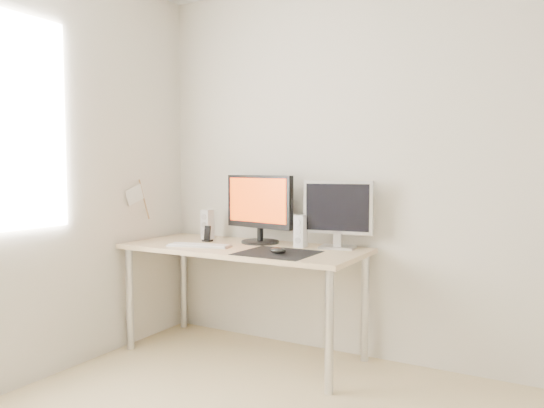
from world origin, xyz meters
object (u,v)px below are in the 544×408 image
at_px(speaker_left, 207,224).
at_px(main_monitor, 259,206).
at_px(keyboard, 199,245).
at_px(mouse, 278,250).
at_px(phone_dock, 207,237).
at_px(desk, 243,258).
at_px(speaker_right, 301,231).
at_px(second_monitor, 338,211).

bearing_deg(speaker_left, main_monitor, -0.15).
xyz_separation_m(speaker_left, keyboard, (0.17, -0.33, -0.10)).
bearing_deg(mouse, speaker_left, 156.07).
bearing_deg(main_monitor, phone_dock, -163.18).
distance_m(mouse, main_monitor, 0.53).
xyz_separation_m(mouse, phone_dock, (-0.69, 0.23, 0.01)).
bearing_deg(desk, mouse, -25.54).
xyz_separation_m(desk, keyboard, (-0.25, -0.15, 0.09)).
bearing_deg(keyboard, speaker_right, 26.93).
bearing_deg(phone_dock, main_monitor, 16.82).
distance_m(mouse, speaker_left, 0.85).
xyz_separation_m(keyboard, phone_dock, (-0.09, 0.22, 0.03)).
height_order(mouse, desk, mouse).
xyz_separation_m(mouse, desk, (-0.35, 0.17, -0.10)).
xyz_separation_m(desk, main_monitor, (0.02, 0.17, 0.33)).
height_order(second_monitor, phone_dock, second_monitor).
xyz_separation_m(main_monitor, speaker_right, (0.33, -0.02, -0.15)).
distance_m(desk, keyboard, 0.30).
height_order(mouse, speaker_right, speaker_right).
height_order(speaker_right, phone_dock, speaker_right).
bearing_deg(mouse, desk, 154.46).
distance_m(speaker_right, keyboard, 0.67).
relative_size(desk, phone_dock, 14.47).
xyz_separation_m(speaker_right, phone_dock, (-0.69, -0.08, -0.07)).
bearing_deg(mouse, main_monitor, 134.18).
height_order(mouse, phone_dock, phone_dock).
bearing_deg(phone_dock, desk, -10.83).
bearing_deg(second_monitor, keyboard, -155.75).
relative_size(second_monitor, phone_dock, 4.08).
bearing_deg(desk, second_monitor, 20.80).
distance_m(desk, phone_dock, 0.36).
bearing_deg(desk, phone_dock, 169.17).
bearing_deg(speaker_left, mouse, -23.93).
xyz_separation_m(second_monitor, speaker_right, (-0.23, -0.07, -0.14)).
bearing_deg(main_monitor, desk, -96.14).
height_order(mouse, main_monitor, main_monitor).
relative_size(main_monitor, speaker_left, 2.60).
bearing_deg(main_monitor, second_monitor, 4.60).
bearing_deg(main_monitor, speaker_left, 179.85).
bearing_deg(speaker_right, keyboard, -153.07).
bearing_deg(phone_dock, keyboard, -66.77).
relative_size(speaker_left, keyboard, 0.49).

